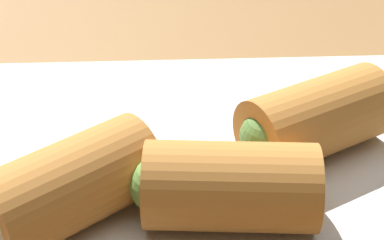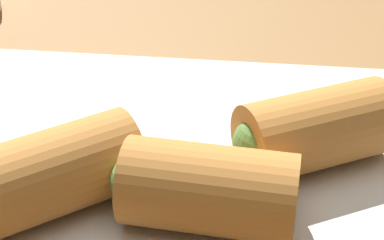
# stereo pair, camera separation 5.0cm
# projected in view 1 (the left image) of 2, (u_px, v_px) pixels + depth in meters

# --- Properties ---
(table_surface) EXTENTS (1.80, 1.40, 0.02)m
(table_surface) POSITION_uv_depth(u_px,v_px,m) (200.00, 158.00, 0.42)
(table_surface) COLOR olive
(table_surface) RESTS_ON ground
(serving_plate) EXTENTS (0.34, 0.22, 0.01)m
(serving_plate) POSITION_uv_depth(u_px,v_px,m) (192.00, 155.00, 0.39)
(serving_plate) COLOR silver
(serving_plate) RESTS_ON table_surface
(roll_front_left) EXTENTS (0.10, 0.09, 0.05)m
(roll_front_left) POSITION_uv_depth(u_px,v_px,m) (63.00, 189.00, 0.32)
(roll_front_left) COLOR #B77533
(roll_front_left) RESTS_ON serving_plate
(roll_front_right) EXTENTS (0.10, 0.08, 0.05)m
(roll_front_right) POSITION_uv_depth(u_px,v_px,m) (310.00, 120.00, 0.37)
(roll_front_right) COLOR #B77533
(roll_front_right) RESTS_ON serving_plate
(roll_back_left) EXTENTS (0.10, 0.05, 0.05)m
(roll_back_left) POSITION_uv_depth(u_px,v_px,m) (222.00, 186.00, 0.32)
(roll_back_left) COLOR #B77533
(roll_back_left) RESTS_ON serving_plate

